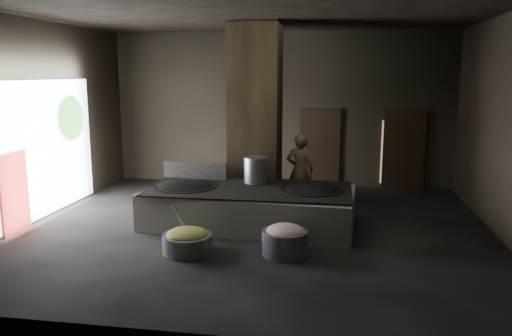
% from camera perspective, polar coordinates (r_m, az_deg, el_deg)
% --- Properties ---
extents(floor, '(10.00, 9.00, 0.10)m').
position_cam_1_polar(floor, '(10.87, -0.12, -7.16)').
color(floor, black).
rests_on(floor, ground).
extents(ceiling, '(10.00, 9.00, 0.10)m').
position_cam_1_polar(ceiling, '(10.42, -0.13, 17.67)').
color(ceiling, black).
rests_on(ceiling, back_wall).
extents(back_wall, '(10.00, 0.10, 4.50)m').
position_cam_1_polar(back_wall, '(14.89, 2.77, 6.72)').
color(back_wall, black).
rests_on(back_wall, ground).
extents(front_wall, '(10.00, 0.10, 4.50)m').
position_cam_1_polar(front_wall, '(6.00, -7.29, 0.61)').
color(front_wall, black).
rests_on(front_wall, ground).
extents(left_wall, '(0.10, 9.00, 4.50)m').
position_cam_1_polar(left_wall, '(12.28, -24.16, 4.94)').
color(left_wall, black).
rests_on(left_wall, ground).
extents(pillar, '(1.20, 1.20, 4.50)m').
position_cam_1_polar(pillar, '(12.31, -0.05, 5.89)').
color(pillar, black).
rests_on(pillar, ground).
extents(hearth_platform, '(4.63, 2.43, 0.78)m').
position_cam_1_polar(hearth_platform, '(11.02, -0.73, -4.52)').
color(hearth_platform, silver).
rests_on(hearth_platform, ground).
extents(platform_cap, '(4.41, 2.12, 0.03)m').
position_cam_1_polar(platform_cap, '(10.92, -0.74, -2.37)').
color(platform_cap, black).
rests_on(platform_cap, hearth_platform).
extents(wok_left, '(1.42, 1.42, 0.39)m').
position_cam_1_polar(wok_left, '(11.23, -8.09, -2.46)').
color(wok_left, black).
rests_on(wok_left, hearth_platform).
extents(wok_left_rim, '(1.45, 1.45, 0.05)m').
position_cam_1_polar(wok_left_rim, '(11.21, -8.10, -2.11)').
color(wok_left_rim, black).
rests_on(wok_left_rim, hearth_platform).
extents(wok_right, '(1.32, 1.32, 0.37)m').
position_cam_1_polar(wok_right, '(10.84, 6.37, -2.90)').
color(wok_right, black).
rests_on(wok_right, hearth_platform).
extents(wok_right_rim, '(1.35, 1.35, 0.05)m').
position_cam_1_polar(wok_right_rim, '(10.82, 6.37, -2.54)').
color(wok_right_rim, black).
rests_on(wok_right_rim, hearth_platform).
extents(stock_pot, '(0.55, 0.55, 0.59)m').
position_cam_1_polar(stock_pot, '(11.38, -0.01, -0.22)').
color(stock_pot, '#A6A9AE').
rests_on(stock_pot, hearth_platform).
extents(splash_guard, '(1.57, 0.16, 0.39)m').
position_cam_1_polar(splash_guard, '(11.92, -6.99, -0.28)').
color(splash_guard, black).
rests_on(splash_guard, hearth_platform).
extents(cook, '(0.67, 0.44, 1.84)m').
position_cam_1_polar(cook, '(12.42, 5.05, -0.32)').
color(cook, '#8D6748').
rests_on(cook, ground).
extents(veg_basin, '(1.23, 1.23, 0.34)m').
position_cam_1_polar(veg_basin, '(9.51, -7.85, -8.53)').
color(veg_basin, slate).
rests_on(veg_basin, ground).
extents(veg_fill, '(0.76, 0.76, 0.24)m').
position_cam_1_polar(veg_fill, '(9.45, -7.88, -7.51)').
color(veg_fill, olive).
rests_on(veg_fill, veg_basin).
extents(ladle, '(0.30, 0.26, 0.66)m').
position_cam_1_polar(ladle, '(9.58, -8.51, -6.03)').
color(ladle, '#A6A9AE').
rests_on(ladle, veg_basin).
extents(meat_basin, '(0.98, 0.98, 0.46)m').
position_cam_1_polar(meat_basin, '(9.29, 3.33, -8.52)').
color(meat_basin, slate).
rests_on(meat_basin, ground).
extents(meat_fill, '(0.70, 0.70, 0.27)m').
position_cam_1_polar(meat_fill, '(9.22, 3.34, -7.24)').
color(meat_fill, '#D07D83').
rests_on(meat_fill, meat_basin).
extents(doorway_near, '(1.18, 0.08, 2.38)m').
position_cam_1_polar(doorway_near, '(14.83, 7.30, 2.16)').
color(doorway_near, black).
rests_on(doorway_near, ground).
extents(doorway_near_glow, '(0.77, 0.04, 1.82)m').
position_cam_1_polar(doorway_near_glow, '(15.08, 6.52, 2.12)').
color(doorway_near_glow, '#8C6647').
rests_on(doorway_near_glow, ground).
extents(doorway_far, '(1.18, 0.08, 2.38)m').
position_cam_1_polar(doorway_far, '(14.94, 16.54, 1.86)').
color(doorway_far, black).
rests_on(doorway_far, ground).
extents(doorway_far_glow, '(0.78, 0.04, 1.84)m').
position_cam_1_polar(doorway_far_glow, '(14.95, 15.57, 1.72)').
color(doorway_far_glow, '#8C6647').
rests_on(doorway_far_glow, ground).
extents(left_opening, '(0.04, 4.20, 3.10)m').
position_cam_1_polar(left_opening, '(12.46, -23.04, 2.08)').
color(left_opening, white).
rests_on(left_opening, ground).
extents(pavilion_sliver, '(0.05, 0.90, 1.70)m').
position_cam_1_polar(pavilion_sliver, '(11.50, -25.90, -2.63)').
color(pavilion_sliver, maroon).
rests_on(pavilion_sliver, ground).
extents(tree_silhouette, '(0.28, 1.10, 1.10)m').
position_cam_1_polar(tree_silhouette, '(13.28, -20.35, 5.36)').
color(tree_silhouette, '#194714').
rests_on(tree_silhouette, left_opening).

